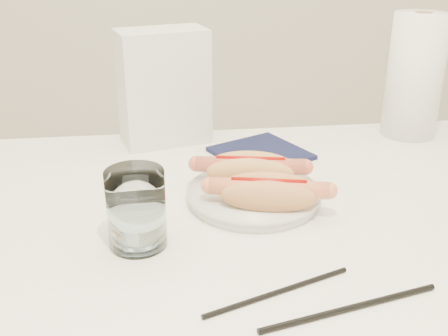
{
  "coord_description": "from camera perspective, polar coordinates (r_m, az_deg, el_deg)",
  "views": [
    {
      "loc": [
        -0.08,
        -0.71,
        1.15
      ],
      "look_at": [
        0.01,
        0.04,
        0.82
      ],
      "focal_mm": 44.2,
      "sensor_mm": 36.0,
      "label": 1
    }
  ],
  "objects": [
    {
      "name": "table",
      "position": [
        0.85,
        -0.3,
        -9.19
      ],
      "size": [
        1.2,
        0.8,
        0.75
      ],
      "color": "white",
      "rests_on": "ground"
    },
    {
      "name": "hotdog_right",
      "position": [
        0.82,
        4.61,
        -2.55
      ],
      "size": [
        0.18,
        0.1,
        0.05
      ],
      "rotation": [
        0.0,
        0.0,
        -0.22
      ],
      "color": "tan",
      "rests_on": "plate"
    },
    {
      "name": "hotdog_left",
      "position": [
        0.9,
        2.74,
        -0.17
      ],
      "size": [
        0.18,
        0.1,
        0.05
      ],
      "rotation": [
        0.0,
        0.0,
        -0.2
      ],
      "color": "tan",
      "rests_on": "plate"
    },
    {
      "name": "paper_towel_roll",
      "position": [
        1.19,
        19.14,
        8.98
      ],
      "size": [
        0.14,
        0.14,
        0.25
      ],
      "primitive_type": "cylinder",
      "rotation": [
        0.0,
        0.0,
        0.36
      ],
      "color": "white",
      "rests_on": "table"
    },
    {
      "name": "navy_napkin",
      "position": [
        1.06,
        3.81,
        1.54
      ],
      "size": [
        0.21,
        0.21,
        0.01
      ],
      "primitive_type": "cube",
      "rotation": [
        0.0,
        0.0,
        0.46
      ],
      "color": "#111536",
      "rests_on": "table"
    },
    {
      "name": "chopstick_near",
      "position": [
        0.68,
        5.61,
        -12.63
      ],
      "size": [
        0.19,
        0.08,
        0.01
      ],
      "primitive_type": "cylinder",
      "rotation": [
        0.0,
        1.57,
        0.36
      ],
      "color": "black",
      "rests_on": "table"
    },
    {
      "name": "chopstick_far",
      "position": [
        0.66,
        12.94,
        -13.92
      ],
      "size": [
        0.23,
        0.06,
        0.01
      ],
      "primitive_type": "cylinder",
      "rotation": [
        0.0,
        1.57,
        0.23
      ],
      "color": "black",
      "rests_on": "table"
    },
    {
      "name": "plate",
      "position": [
        0.88,
        3.08,
        -2.99
      ],
      "size": [
        0.23,
        0.23,
        0.02
      ],
      "primitive_type": "cylinder",
      "rotation": [
        0.0,
        0.0,
        -0.11
      ],
      "color": "silver",
      "rests_on": "table"
    },
    {
      "name": "water_glass",
      "position": [
        0.75,
        -9.05,
        -4.2
      ],
      "size": [
        0.08,
        0.08,
        0.11
      ],
      "primitive_type": "cylinder",
      "color": "silver",
      "rests_on": "table"
    },
    {
      "name": "napkin_box",
      "position": [
        1.1,
        -6.26,
        8.3
      ],
      "size": [
        0.19,
        0.13,
        0.22
      ],
      "primitive_type": "cube",
      "rotation": [
        0.0,
        0.0,
        0.26
      ],
      "color": "silver",
      "rests_on": "table"
    }
  ]
}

